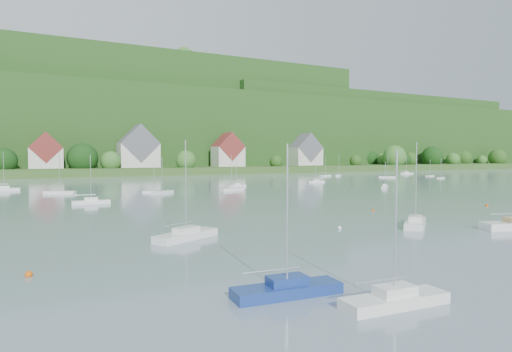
% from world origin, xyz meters
% --- Properties ---
extents(far_shore_strip, '(600.00, 60.00, 3.00)m').
position_xyz_m(far_shore_strip, '(0.00, 200.00, 1.50)').
color(far_shore_strip, '#28511E').
rests_on(far_shore_strip, ground).
extents(forested_ridge, '(620.00, 181.22, 69.89)m').
position_xyz_m(forested_ridge, '(0.39, 268.57, 22.89)').
color(forested_ridge, '#1B3A12').
rests_on(forested_ridge, ground).
extents(village_building_1, '(12.00, 9.36, 14.00)m').
position_xyz_m(village_building_1, '(-30.00, 189.00, 8.75)').
color(village_building_1, beige).
rests_on(village_building_1, far_shore_strip).
extents(village_building_2, '(16.00, 11.44, 18.00)m').
position_xyz_m(village_building_2, '(5.00, 188.00, 10.27)').
color(village_building_2, beige).
rests_on(village_building_2, far_shore_strip).
extents(village_building_3, '(13.00, 10.40, 15.50)m').
position_xyz_m(village_building_3, '(45.00, 186.00, 9.43)').
color(village_building_3, beige).
rests_on(village_building_3, far_shore_strip).
extents(village_building_4, '(15.00, 10.40, 16.50)m').
position_xyz_m(village_building_4, '(90.00, 190.00, 9.59)').
color(village_building_4, beige).
rests_on(village_building_4, far_shore_strip).
extents(near_sailboat_0, '(6.05, 2.02, 8.05)m').
position_xyz_m(near_sailboat_0, '(-18.91, 18.40, 0.44)').
color(near_sailboat_0, white).
rests_on(near_sailboat_0, ground).
extents(near_sailboat_1, '(6.36, 2.24, 8.42)m').
position_xyz_m(near_sailboat_1, '(-22.96, 22.41, 0.45)').
color(near_sailboat_1, navy).
rests_on(near_sailboat_1, ground).
extents(near_sailboat_3, '(6.52, 5.86, 9.27)m').
position_xyz_m(near_sailboat_3, '(2.16, 36.53, 0.47)').
color(near_sailboat_3, white).
rests_on(near_sailboat_3, ground).
extents(near_sailboat_6, '(6.95, 4.88, 9.24)m').
position_xyz_m(near_sailboat_6, '(-22.68, 40.89, 0.47)').
color(near_sailboat_6, white).
rests_on(near_sailboat_6, ground).
extents(mooring_buoy_0, '(0.48, 0.48, 0.48)m').
position_xyz_m(mooring_buoy_0, '(-35.69, 33.37, 0.00)').
color(mooring_buoy_0, '#DF570B').
rests_on(mooring_buoy_0, ground).
extents(mooring_buoy_1, '(0.42, 0.42, 0.42)m').
position_xyz_m(mooring_buoy_1, '(-6.38, 38.93, 0.00)').
color(mooring_buoy_1, white).
rests_on(mooring_buoy_1, ground).
extents(mooring_buoy_2, '(0.44, 0.44, 0.44)m').
position_xyz_m(mooring_buoy_2, '(27.21, 45.57, 0.00)').
color(mooring_buoy_2, '#DF570B').
rests_on(mooring_buoy_2, ground).
extents(mooring_buoy_3, '(0.38, 0.38, 0.38)m').
position_xyz_m(mooring_buoy_3, '(7.39, 49.03, 0.00)').
color(mooring_buoy_3, '#DF570B').
rests_on(mooring_buoy_3, ground).
extents(mooring_buoy_5, '(0.50, 0.50, 0.50)m').
position_xyz_m(mooring_buoy_5, '(-25.37, 41.92, 0.00)').
color(mooring_buoy_5, '#DF570B').
rests_on(mooring_buoy_5, ground).
extents(far_sailboat_cluster, '(197.31, 65.33, 8.71)m').
position_xyz_m(far_sailboat_cluster, '(16.16, 111.01, 0.37)').
color(far_sailboat_cluster, white).
rests_on(far_sailboat_cluster, ground).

